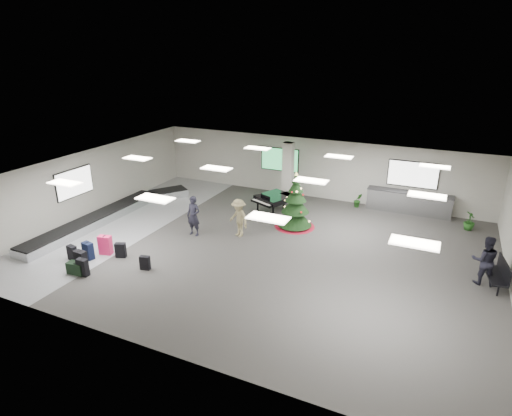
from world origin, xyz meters
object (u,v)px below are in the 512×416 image
at_px(traveler_b, 239,218).
at_px(potted_plant_left, 358,200).
at_px(baggage_carousel, 112,214).
at_px(pink_suitcase, 105,245).
at_px(potted_plant_right, 470,221).
at_px(service_counter, 409,202).
at_px(bench, 499,273).
at_px(grand_piano, 274,198).
at_px(traveler_a, 194,216).
at_px(traveler_bench, 485,260).
at_px(christmas_tree, 295,208).

distance_m(traveler_b, potted_plant_left, 6.97).
xyz_separation_m(baggage_carousel, pink_suitcase, (2.46, -3.03, 0.18)).
xyz_separation_m(traveler_b, potted_plant_right, (9.10, 4.93, -0.42)).
xyz_separation_m(pink_suitcase, traveler_b, (4.02, 3.77, 0.45)).
bearing_deg(potted_plant_left, baggage_carousel, -148.10).
distance_m(service_counter, bench, 7.05).
height_order(grand_piano, traveler_b, traveler_b).
height_order(baggage_carousel, grand_piano, grand_piano).
bearing_deg(traveler_a, pink_suitcase, -122.63).
height_order(baggage_carousel, traveler_bench, traveler_bench).
xyz_separation_m(grand_piano, potted_plant_right, (8.80, 1.68, -0.32)).
distance_m(pink_suitcase, christmas_tree, 8.24).
height_order(grand_piano, potted_plant_left, grand_piano).
bearing_deg(potted_plant_right, traveler_a, -152.72).
distance_m(potted_plant_left, potted_plant_right, 5.24).
bearing_deg(potted_plant_left, christmas_tree, -118.85).
bearing_deg(bench, pink_suitcase, -174.40).
relative_size(baggage_carousel, pink_suitcase, 12.14).
distance_m(baggage_carousel, christmas_tree, 8.80).
xyz_separation_m(grand_piano, traveler_b, (-0.30, -3.25, 0.10)).
height_order(bench, traveler_b, traveler_b).
xyz_separation_m(baggage_carousel, traveler_a, (4.65, 0.03, 0.67)).
xyz_separation_m(traveler_b, potted_plant_left, (3.93, 5.74, -0.47)).
xyz_separation_m(pink_suitcase, traveler_a, (2.19, 3.06, 0.50)).
xyz_separation_m(grand_piano, potted_plant_left, (3.62, 2.49, -0.36)).
height_order(traveler_bench, potted_plant_right, traveler_bench).
bearing_deg(christmas_tree, traveler_b, -133.03).
height_order(baggage_carousel, traveler_b, traveler_b).
height_order(traveler_bench, potted_plant_left, traveler_bench).
relative_size(bench, traveler_a, 0.91).
height_order(service_counter, potted_plant_left, service_counter).
height_order(christmas_tree, traveler_a, christmas_tree).
distance_m(service_counter, potted_plant_right, 2.94).
bearing_deg(potted_plant_right, pink_suitcase, -146.45).
relative_size(potted_plant_left, potted_plant_right, 0.89).
bearing_deg(service_counter, traveler_b, -136.68).
bearing_deg(service_counter, traveler_bench, -62.59).
height_order(traveler_b, potted_plant_left, traveler_b).
bearing_deg(bench, potted_plant_right, 90.58).
height_order(pink_suitcase, potted_plant_left, pink_suitcase).
bearing_deg(grand_piano, traveler_b, -71.66).
distance_m(service_counter, christmas_tree, 6.04).
relative_size(christmas_tree, traveler_a, 1.48).
distance_m(traveler_b, potted_plant_right, 10.36).
bearing_deg(baggage_carousel, service_counter, 27.67).
bearing_deg(grand_piano, traveler_a, -94.68).
bearing_deg(traveler_bench, traveler_a, -4.46).
distance_m(bench, traveler_b, 9.97).
xyz_separation_m(traveler_b, traveler_bench, (9.47, -0.01, 0.05)).
bearing_deg(traveler_b, traveler_a, -134.32).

